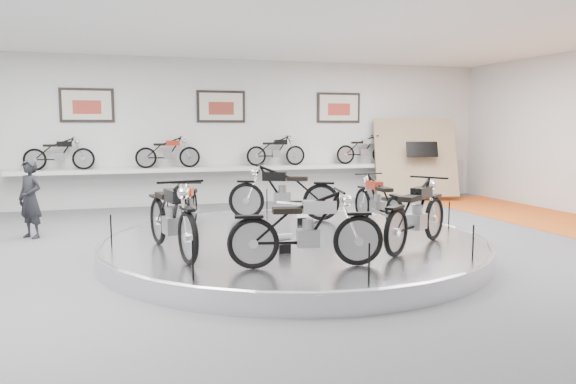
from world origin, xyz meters
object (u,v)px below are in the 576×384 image
object	(u,v)px
bike_d	(171,216)
bike_e	(306,229)
bike_b	(283,192)
shelf	(224,169)
bike_f	(417,213)
display_platform	(294,246)
bike_c	(190,205)
bike_a	(378,200)
visitor	(30,199)

from	to	relation	value
bike_d	bike_e	size ratio (longest dim) A/B	1.08
bike_b	bike_e	bearing A→B (deg)	102.53
shelf	bike_b	bearing A→B (deg)	-85.83
bike_b	bike_f	world-z (taller)	bike_b
display_platform	bike_e	xyz separation A→B (m)	(-0.46, -1.97, 0.67)
bike_f	shelf	bearing A→B (deg)	64.14
bike_c	bike_f	distance (m)	4.08
shelf	bike_d	xyz separation A→B (m)	(-2.09, -7.03, -0.14)
display_platform	bike_e	world-z (taller)	bike_e
shelf	bike_f	world-z (taller)	bike_f
bike_a	visitor	world-z (taller)	visitor
display_platform	bike_f	bearing A→B (deg)	-40.78
display_platform	bike_f	xyz separation A→B (m)	(1.54, -1.33, 0.69)
bike_d	bike_e	xyz separation A→B (m)	(1.62, -1.34, -0.04)
bike_d	bike_f	xyz separation A→B (m)	(3.63, -0.70, -0.02)
bike_b	bike_d	size ratio (longest dim) A/B	0.99
display_platform	bike_c	xyz separation A→B (m)	(-1.58, 1.30, 0.60)
bike_a	bike_e	bearing A→B (deg)	137.39
bike_d	visitor	world-z (taller)	visitor
bike_e	visitor	bearing A→B (deg)	139.24
bike_b	bike_a	bearing A→B (deg)	165.04
display_platform	bike_d	size ratio (longest dim) A/B	3.34
bike_b	bike_d	world-z (taller)	bike_d
bike_b	bike_f	distance (m)	3.33
shelf	bike_b	xyz separation A→B (m)	(0.34, -4.62, -0.14)
shelf	bike_a	xyz separation A→B (m)	(1.81, -5.84, -0.21)
bike_b	bike_f	xyz separation A→B (m)	(1.20, -3.11, -0.02)
bike_f	visitor	xyz separation A→B (m)	(-5.99, 4.22, -0.08)
bike_a	bike_f	xyz separation A→B (m)	(-0.28, -1.89, 0.05)
bike_a	bike_b	xyz separation A→B (m)	(-1.48, 1.22, 0.07)
display_platform	bike_c	size ratio (longest dim) A/B	4.18
display_platform	bike_b	world-z (taller)	bike_b
bike_a	bike_d	xyz separation A→B (m)	(-3.90, -1.18, 0.08)
bike_c	bike_a	bearing A→B (deg)	92.21
bike_b	bike_c	world-z (taller)	bike_b
bike_a	bike_c	distance (m)	3.48
display_platform	bike_b	distance (m)	1.94
bike_d	shelf	bearing A→B (deg)	152.62
bike_f	visitor	distance (m)	7.32
bike_e	bike_d	bearing A→B (deg)	150.36
display_platform	bike_d	bearing A→B (deg)	-163.26
bike_c	bike_e	size ratio (longest dim) A/B	0.86
shelf	bike_f	size ratio (longest dim) A/B	6.00
bike_d	bike_f	world-z (taller)	bike_d
bike_a	bike_d	distance (m)	4.08
bike_d	visitor	bearing A→B (deg)	-157.01
shelf	bike_f	bearing A→B (deg)	-78.73
shelf	bike_e	world-z (taller)	bike_e
shelf	bike_d	size ratio (longest dim) A/B	5.74
display_platform	bike_d	world-z (taller)	bike_d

